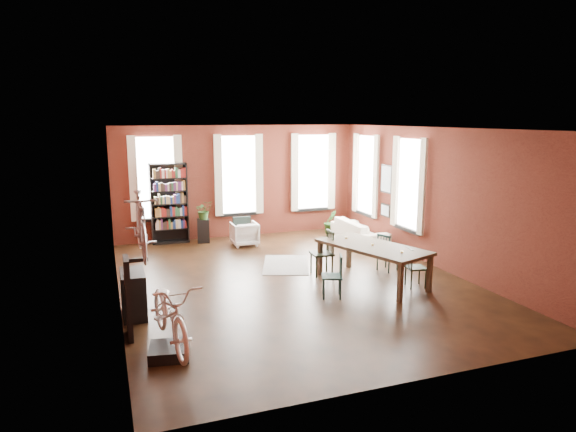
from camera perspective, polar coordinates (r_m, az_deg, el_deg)
name	(u,v)px	position (r m, az deg, el deg)	size (l,w,h in m)	color
room	(293,177)	(11.18, 0.62, 4.33)	(9.00, 9.04, 3.22)	black
dining_table	(372,264)	(10.88, 9.31, -5.31)	(1.08, 2.38, 0.81)	#4C402D
dining_chair_a	(332,276)	(9.95, 4.90, -6.68)	(0.39, 0.39, 0.84)	#1C3E3B
dining_chair_b	(322,253)	(11.28, 3.77, -4.16)	(0.45, 0.45, 0.98)	black
dining_chair_c	(416,267)	(10.83, 14.02, -5.57)	(0.38, 0.38, 0.81)	#1C2F1B
dining_chair_d	(388,252)	(11.81, 11.02, -3.96)	(0.39, 0.39, 0.85)	#1A3839
bookshelf	(169,204)	(14.37, -13.06, 1.36)	(1.00, 0.32, 2.20)	black
white_armchair	(244,233)	(13.92, -4.87, -1.85)	(0.68, 0.64, 0.70)	silver
cream_sofa	(360,228)	(14.35, 7.96, -1.30)	(2.08, 0.61, 0.81)	beige
striped_rug	(286,265)	(12.13, -0.24, -5.42)	(1.04, 1.66, 0.01)	black
bike_trainer	(170,351)	(7.88, -13.03, -14.43)	(0.57, 0.57, 0.17)	black
bike_wall_rack	(128,298)	(8.46, -17.34, -8.71)	(0.16, 0.60, 1.30)	black
console_table	(134,294)	(9.39, -16.79, -8.31)	(0.40, 0.80, 0.80)	black
plant_stand	(203,231)	(14.39, -9.38, -1.63)	(0.33, 0.33, 0.65)	black
plant_by_sofa	(330,228)	(15.41, 4.69, -1.33)	(0.39, 0.70, 0.31)	#2B5923
plant_small	(400,260)	(12.56, 12.33, -4.76)	(0.23, 0.43, 0.15)	#2E5722
bicycle_floor	(169,282)	(7.52, -13.08, -7.14)	(0.67, 1.01, 1.92)	silver
bicycle_hung	(139,203)	(8.11, -16.17, 1.35)	(0.47, 1.00, 1.66)	#A5A8AD
plant_on_stand	(204,212)	(14.25, -9.33, 0.42)	(0.47, 0.52, 0.40)	#2A5321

